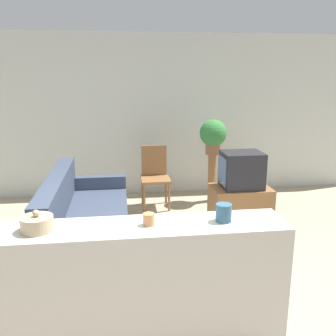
# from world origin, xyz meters

# --- Properties ---
(ground_plane) EXTENTS (14.00, 14.00, 0.00)m
(ground_plane) POSITION_xyz_m (0.00, 0.00, 0.00)
(ground_plane) COLOR tan
(wall_back) EXTENTS (9.00, 0.06, 2.70)m
(wall_back) POSITION_xyz_m (0.00, 3.43, 1.35)
(wall_back) COLOR silver
(wall_back) RESTS_ON ground_plane
(couch) EXTENTS (0.92, 2.09, 0.89)m
(couch) POSITION_xyz_m (-0.52, 1.34, 0.30)
(couch) COLOR #384256
(couch) RESTS_ON ground_plane
(tv_stand) EXTENTS (0.80, 0.53, 0.54)m
(tv_stand) POSITION_xyz_m (1.54, 1.78, 0.27)
(tv_stand) COLOR olive
(tv_stand) RESTS_ON ground_plane
(television) EXTENTS (0.54, 0.45, 0.49)m
(television) POSITION_xyz_m (1.54, 1.78, 0.79)
(television) COLOR #232328
(television) RESTS_ON tv_stand
(wooden_chair) EXTENTS (0.44, 0.44, 0.95)m
(wooden_chair) POSITION_xyz_m (0.46, 2.70, 0.53)
(wooden_chair) COLOR olive
(wooden_chair) RESTS_ON ground_plane
(plant_stand) EXTENTS (0.13, 0.13, 0.79)m
(plant_stand) POSITION_xyz_m (1.40, 2.79, 0.40)
(plant_stand) COLOR olive
(plant_stand) RESTS_ON ground_plane
(potted_plant) EXTENTS (0.43, 0.43, 0.55)m
(potted_plant) POSITION_xyz_m (1.40, 2.79, 1.11)
(potted_plant) COLOR #8E5B3D
(potted_plant) RESTS_ON plant_stand
(foreground_counter) EXTENTS (2.33, 0.44, 0.96)m
(foreground_counter) POSITION_xyz_m (0.00, -0.35, 0.48)
(foreground_counter) COLOR beige
(foreground_counter) RESTS_ON ground_plane
(decorative_bowl) EXTENTS (0.23, 0.23, 0.16)m
(decorative_bowl) POSITION_xyz_m (-0.67, -0.35, 1.01)
(decorative_bowl) COLOR tan
(decorative_bowl) RESTS_ON foreground_counter
(candle_jar) EXTENTS (0.09, 0.09, 0.09)m
(candle_jar) POSITION_xyz_m (0.12, -0.35, 1.00)
(candle_jar) COLOR #C6844C
(candle_jar) RESTS_ON foreground_counter
(coffee_tin) EXTENTS (0.12, 0.12, 0.14)m
(coffee_tin) POSITION_xyz_m (0.69, -0.35, 1.03)
(coffee_tin) COLOR #335B75
(coffee_tin) RESTS_ON foreground_counter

